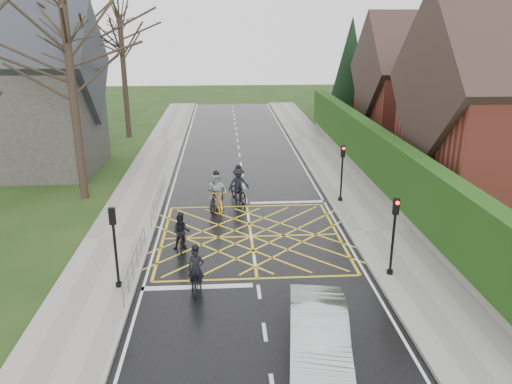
{
  "coord_description": "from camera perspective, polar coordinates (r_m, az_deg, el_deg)",
  "views": [
    {
      "loc": [
        -1.17,
        -20.97,
        9.24
      ],
      "look_at": [
        0.39,
        2.53,
        1.3
      ],
      "focal_mm": 35.0,
      "sensor_mm": 36.0,
      "label": 1
    }
  ],
  "objects": [
    {
      "name": "sidewalk_right",
      "position": [
        23.99,
        13.94,
        -4.42
      ],
      "size": [
        3.0,
        80.0,
        0.15
      ],
      "primitive_type": "cube",
      "color": "gray",
      "rests_on": "ground"
    },
    {
      "name": "church",
      "position": [
        35.48,
        -24.57,
        10.0
      ],
      "size": [
        8.8,
        7.8,
        11.0
      ],
      "color": "#2D2B28",
      "rests_on": "ground"
    },
    {
      "name": "traffic_light_ne",
      "position": [
        27.02,
        9.78,
        2.06
      ],
      "size": [
        0.24,
        0.31,
        3.21
      ],
      "rotation": [
        0.0,
        0.0,
        3.14
      ],
      "color": "black",
      "rests_on": "ground"
    },
    {
      "name": "cyclist_front",
      "position": [
        26.12,
        -4.52,
        -0.35
      ],
      "size": [
        1.22,
        2.17,
        2.09
      ],
      "rotation": [
        0.0,
        0.0,
        -0.32
      ],
      "color": "black",
      "rests_on": "ground"
    },
    {
      "name": "tree_mid",
      "position": [
        36.07,
        -18.8,
        16.73
      ],
      "size": [
        10.08,
        10.08,
        12.48
      ],
      "color": "black",
      "rests_on": "ground"
    },
    {
      "name": "railing_north",
      "position": [
        26.59,
        -11.12,
        -0.27
      ],
      "size": [
        0.05,
        6.04,
        1.03
      ],
      "color": "slate",
      "rests_on": "ground"
    },
    {
      "name": "cyclist_lead",
      "position": [
        26.11,
        -4.5,
        -0.47
      ],
      "size": [
        1.29,
        2.27,
        2.08
      ],
      "rotation": [
        0.0,
        0.0,
        0.27
      ],
      "color": "orange",
      "rests_on": "ground"
    },
    {
      "name": "stone_wall",
      "position": [
        29.77,
        13.82,
        0.7
      ],
      "size": [
        0.5,
        38.0,
        0.7
      ],
      "primitive_type": "cube",
      "color": "slate",
      "rests_on": "ground"
    },
    {
      "name": "road",
      "position": [
        22.95,
        -0.56,
        -5.11
      ],
      "size": [
        9.0,
        80.0,
        0.01
      ],
      "primitive_type": "cube",
      "color": "black",
      "rests_on": "ground"
    },
    {
      "name": "conifer",
      "position": [
        48.65,
        10.68,
        13.31
      ],
      "size": [
        4.6,
        4.6,
        10.0
      ],
      "color": "black",
      "rests_on": "ground"
    },
    {
      "name": "railing_south",
      "position": [
        19.72,
        -13.69,
        -7.35
      ],
      "size": [
        0.05,
        5.04,
        1.03
      ],
      "color": "slate",
      "rests_on": "ground"
    },
    {
      "name": "traffic_light_sw",
      "position": [
        18.56,
        -15.77,
        -6.23
      ],
      "size": [
        0.24,
        0.31,
        3.21
      ],
      "color": "black",
      "rests_on": "ground"
    },
    {
      "name": "traffic_light_se",
      "position": [
        19.44,
        15.4,
        -5.03
      ],
      "size": [
        0.24,
        0.31,
        3.21
      ],
      "rotation": [
        0.0,
        0.0,
        3.14
      ],
      "color": "black",
      "rests_on": "ground"
    },
    {
      "name": "cyclist_rear",
      "position": [
        18.45,
        -6.85,
        -9.51
      ],
      "size": [
        0.66,
        1.84,
        1.79
      ],
      "rotation": [
        0.0,
        0.0,
        0.01
      ],
      "color": "black",
      "rests_on": "ground"
    },
    {
      "name": "cyclist_back",
      "position": [
        21.65,
        -8.51,
        -4.98
      ],
      "size": [
        0.78,
        1.72,
        1.72
      ],
      "rotation": [
        0.0,
        0.0,
        0.02
      ],
      "color": "black",
      "rests_on": "ground"
    },
    {
      "name": "tree_far",
      "position": [
        43.78,
        -15.06,
        15.34
      ],
      "size": [
        8.4,
        8.4,
        10.4
      ],
      "color": "black",
      "rests_on": "ground"
    },
    {
      "name": "car",
      "position": [
        15.0,
        7.15,
        -15.9
      ],
      "size": [
        2.24,
        4.88,
        1.55
      ],
      "primitive_type": "imported",
      "rotation": [
        0.0,
        0.0,
        -0.13
      ],
      "color": "#A8ABAF",
      "rests_on": "ground"
    },
    {
      "name": "house_far",
      "position": [
        42.38,
        18.64,
        11.07
      ],
      "size": [
        9.8,
        8.8,
        10.3
      ],
      "color": "maroon",
      "rests_on": "ground"
    },
    {
      "name": "hedge",
      "position": [
        29.29,
        14.08,
        3.95
      ],
      "size": [
        0.9,
        38.0,
        2.8
      ],
      "primitive_type": "cube",
      "color": "#1C3D10",
      "rests_on": "stone_wall"
    },
    {
      "name": "sidewalk_left",
      "position": [
        23.39,
        -15.46,
        -5.16
      ],
      "size": [
        3.0,
        80.0,
        0.15
      ],
      "primitive_type": "cube",
      "color": "gray",
      "rests_on": "ground"
    },
    {
      "name": "cyclist_mid",
      "position": [
        27.34,
        -2.0,
        0.51
      ],
      "size": [
        1.41,
        2.22,
        2.03
      ],
      "rotation": [
        0.0,
        0.0,
        0.36
      ],
      "color": "black",
      "rests_on": "ground"
    },
    {
      "name": "tree_near",
      "position": [
        28.12,
        -20.69,
        14.78
      ],
      "size": [
        9.24,
        9.24,
        11.44
      ],
      "color": "black",
      "rests_on": "ground"
    },
    {
      "name": "ground",
      "position": [
        22.95,
        -0.56,
        -5.12
      ],
      "size": [
        120.0,
        120.0,
        0.0
      ],
      "primitive_type": "plane",
      "color": "black",
      "rests_on": "ground"
    }
  ]
}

